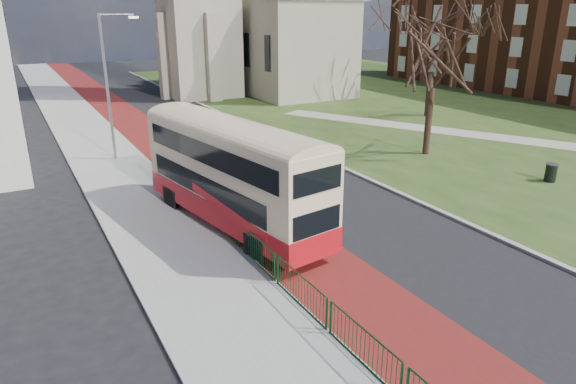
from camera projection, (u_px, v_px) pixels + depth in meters
ground at (368, 276)px, 16.91m from camera, size 160.00×160.00×0.00m
road_carriageway at (202, 141)px, 34.08m from camera, size 9.00×120.00×0.01m
bus_lane at (162, 146)px, 32.85m from camera, size 3.40×120.00×0.01m
pavement_west at (101, 153)px, 31.11m from camera, size 4.00×120.00×0.12m
kerb_west at (134, 149)px, 32.01m from camera, size 0.25×120.00×0.13m
kerb_east at (252, 127)px, 37.80m from camera, size 0.25×80.00×0.13m
grass_green at (450, 105)px, 46.87m from camera, size 40.00×80.00×0.04m
footpath at (517, 140)px, 34.23m from camera, size 18.84×32.82×0.03m
pedestrian_railing at (237, 234)px, 18.68m from camera, size 0.07×24.00×1.12m
streetlamp at (109, 80)px, 28.23m from camera, size 2.13×0.18×8.00m
bus at (232, 170)px, 19.96m from camera, size 3.95×10.26×4.19m
winter_tree_near at (437, 33)px, 28.68m from camera, size 7.73×7.73×10.12m
winter_tree_far at (434, 36)px, 40.02m from camera, size 8.16×8.16×9.03m
litter_bin at (551, 172)px, 25.90m from camera, size 0.73×0.73×0.96m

